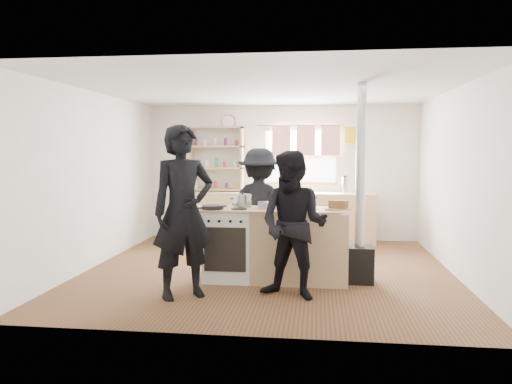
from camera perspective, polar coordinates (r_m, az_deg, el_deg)
ground at (r=7.04m, az=1.40°, el=-8.94°), size 5.00×5.00×0.01m
back_counter at (r=9.14m, az=2.78°, el=-2.86°), size 3.40×0.55×0.90m
shelving_unit at (r=9.34m, az=-4.51°, el=3.84°), size 1.00×0.28×1.20m
thermos at (r=9.06m, az=10.13°, el=0.80°), size 0.10×0.10×0.29m
cooking_island at (r=6.40m, az=2.22°, el=-6.03°), size 1.97×0.64×0.93m
skillet_greens at (r=6.27m, az=-4.98°, el=-1.72°), size 0.38×0.38×0.05m
roast_tray at (r=6.35m, az=1.88°, el=-1.48°), size 0.40×0.32×0.08m
stockpot_stove at (r=6.44m, az=-1.55°, el=-1.01°), size 0.24×0.24×0.19m
stockpot_counter at (r=6.39m, az=5.25°, el=-0.92°), size 0.31×0.31×0.23m
bread_board at (r=6.24m, az=9.39°, el=-1.58°), size 0.34×0.29×0.12m
flue_heater at (r=6.42m, az=11.75°, el=-4.35°), size 0.35×0.35×2.50m
person_near_left at (r=5.67m, az=-8.31°, el=-2.25°), size 0.85×0.79×1.96m
person_near_right at (r=5.60m, az=4.32°, el=-3.79°), size 0.97×0.86×1.67m
person_far at (r=7.22m, az=0.41°, el=-1.72°), size 1.14×0.72×1.70m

